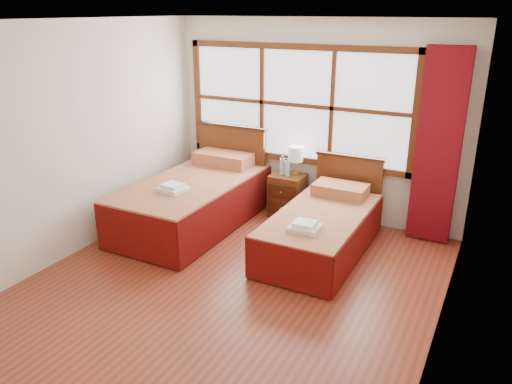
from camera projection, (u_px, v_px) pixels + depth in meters
The scene contains 15 objects.
floor at pixel (230, 286), 5.14m from camera, with size 4.50×4.50×0.00m, color brown.
ceiling at pixel (225, 20), 4.24m from camera, with size 4.50×4.50×0.00m, color white.
wall_back at pixel (314, 121), 6.57m from camera, with size 4.00×4.00×0.00m, color silver.
wall_left at pixel (73, 141), 5.56m from camera, with size 4.50×4.50×0.00m, color silver.
wall_right at pixel (452, 201), 3.83m from camera, with size 4.50×4.50×0.00m, color silver.
window at pixel (296, 105), 6.57m from camera, with size 3.16×0.06×1.56m.
curtain at pixel (438, 148), 5.80m from camera, with size 0.50×0.16×2.30m, color maroon.
bed_left at pixel (196, 199), 6.54m from camera, with size 1.17×2.28×1.15m.
bed_right at pixel (322, 228), 5.80m from camera, with size 0.97×1.99×0.93m.
nightstand at pixel (287, 195), 6.81m from camera, with size 0.44×0.44×0.59m.
towels_left at pixel (173, 188), 6.03m from camera, with size 0.34×0.30×0.09m.
towels_right at pixel (305, 226), 5.25m from camera, with size 0.32×0.28×0.09m.
lamp at pixel (296, 155), 6.65m from camera, with size 0.20×0.20×0.38m.
bottle_near at pixel (282, 166), 6.69m from camera, with size 0.07×0.07×0.26m.
bottle_far at pixel (287, 168), 6.64m from camera, with size 0.06×0.06×0.24m.
Camera 1 is at (2.31, -3.86, 2.69)m, focal length 35.00 mm.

